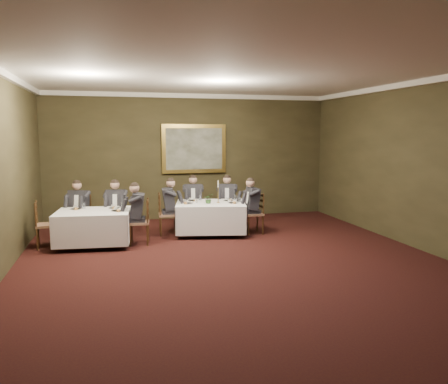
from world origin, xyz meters
name	(u,v)px	position (x,y,z in m)	size (l,w,h in m)	color
ground	(241,269)	(0.00, 0.00, 0.00)	(10.00, 10.00, 0.00)	black
ceiling	(242,68)	(0.00, 0.00, 3.50)	(8.00, 10.00, 0.10)	silver
back_wall	(191,157)	(0.00, 5.00, 1.75)	(8.00, 0.10, 3.50)	#2F2A17
right_wall	(436,167)	(4.00, 0.00, 1.75)	(0.10, 10.00, 3.50)	#2F2A17
crown_molding	(242,72)	(0.00, 0.00, 3.44)	(8.00, 10.00, 0.12)	white
table_main	(211,216)	(0.09, 2.82, 0.45)	(1.87, 1.56, 0.67)	black
table_second	(94,225)	(-2.60, 2.35, 0.45)	(1.66, 1.33, 0.67)	black
chair_main_backleft	(193,216)	(-0.17, 3.74, 0.28)	(0.51, 0.49, 1.00)	brown
diner_main_backleft	(193,207)	(-0.17, 3.72, 0.51)	(0.48, 0.54, 1.35)	black
chair_main_backright	(227,216)	(0.69, 3.56, 0.28)	(0.54, 0.53, 1.00)	brown
diner_main_backright	(227,207)	(0.69, 3.54, 0.51)	(0.52, 0.58, 1.35)	black
chair_main_endleft	(167,223)	(-0.93, 3.03, 0.28)	(0.44, 0.46, 1.00)	brown
diner_main_endleft	(168,213)	(-0.92, 3.03, 0.51)	(0.50, 0.44, 1.35)	black
chair_main_endright	(254,222)	(1.10, 2.61, 0.28)	(0.43, 0.45, 1.00)	brown
diner_main_endright	(253,213)	(1.09, 2.61, 0.51)	(0.49, 0.43, 1.35)	black
chair_sec_backleft	(80,226)	(-2.93, 3.18, 0.28)	(0.56, 0.55, 1.00)	brown
diner_sec_backleft	(80,216)	(-2.93, 3.17, 0.51)	(0.54, 0.59, 1.35)	black
chair_sec_backright	(117,225)	(-2.11, 3.10, 0.28)	(0.51, 0.49, 1.00)	brown
diner_sec_backright	(116,215)	(-2.11, 3.09, 0.51)	(0.48, 0.55, 1.35)	black
chair_sec_endright	(140,231)	(-1.63, 2.25, 0.28)	(0.47, 0.49, 1.00)	brown
diner_sec_endright	(139,221)	(-1.64, 2.26, 0.51)	(0.53, 0.46, 1.35)	black
chair_sec_endleft	(46,234)	(-3.57, 2.45, 0.28)	(0.46, 0.48, 1.00)	brown
centerpiece	(209,198)	(0.01, 2.72, 0.89)	(0.22, 0.19, 0.25)	#2D5926
candlestick	(218,194)	(0.26, 2.76, 0.97)	(0.08, 0.08, 0.55)	#AF8935
place_setting_table_main	(194,199)	(-0.22, 3.27, 0.80)	(0.33, 0.31, 0.14)	white
place_setting_table_second	(78,207)	(-2.93, 2.74, 0.80)	(0.33, 0.31, 0.14)	white
painting	(194,149)	(0.09, 4.94, 1.98)	(1.82, 0.09, 1.37)	gold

